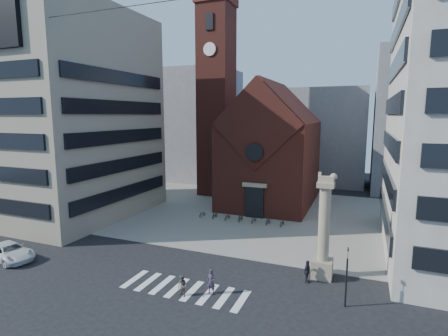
% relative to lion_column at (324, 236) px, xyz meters
% --- Properties ---
extents(ground, '(120.00, 120.00, 0.00)m').
position_rel_lion_column_xyz_m(ground, '(-10.01, -3.00, -3.46)').
color(ground, black).
rests_on(ground, ground).
extents(piazza, '(46.00, 30.00, 0.05)m').
position_rel_lion_column_xyz_m(piazza, '(-10.01, 16.00, -3.43)').
color(piazza, gray).
rests_on(piazza, ground).
extents(zebra_crossing, '(10.20, 3.20, 0.01)m').
position_rel_lion_column_xyz_m(zebra_crossing, '(-9.46, -6.00, -3.45)').
color(zebra_crossing, white).
rests_on(zebra_crossing, ground).
extents(church, '(12.00, 16.65, 18.00)m').
position_rel_lion_column_xyz_m(church, '(-10.01, 22.04, 4.53)').
color(church, maroon).
rests_on(church, ground).
extents(campanile, '(5.50, 5.50, 31.20)m').
position_rel_lion_column_xyz_m(campanile, '(-20.01, 25.00, 12.28)').
color(campanile, maroon).
rests_on(campanile, ground).
extents(building_left, '(18.00, 20.00, 26.00)m').
position_rel_lion_column_xyz_m(building_left, '(-34.01, 7.00, 9.54)').
color(building_left, gray).
rests_on(building_left, ground).
extents(bg_block_left, '(16.00, 14.00, 22.00)m').
position_rel_lion_column_xyz_m(bg_block_left, '(-30.01, 37.00, 7.54)').
color(bg_block_left, gray).
rests_on(bg_block_left, ground).
extents(bg_block_mid, '(14.00, 12.00, 18.00)m').
position_rel_lion_column_xyz_m(bg_block_mid, '(-4.01, 42.00, 5.54)').
color(bg_block_mid, gray).
rests_on(bg_block_mid, ground).
extents(bg_block_right, '(16.00, 14.00, 24.00)m').
position_rel_lion_column_xyz_m(bg_block_right, '(11.99, 39.00, 8.54)').
color(bg_block_right, gray).
rests_on(bg_block_right, ground).
extents(lion_column, '(1.63, 1.60, 8.68)m').
position_rel_lion_column_xyz_m(lion_column, '(0.00, 0.00, 0.00)').
color(lion_column, gray).
rests_on(lion_column, ground).
extents(traffic_light, '(0.13, 0.16, 4.30)m').
position_rel_lion_column_xyz_m(traffic_light, '(1.99, -4.00, -1.17)').
color(traffic_light, black).
rests_on(traffic_light, ground).
extents(white_car, '(5.79, 3.46, 1.51)m').
position_rel_lion_column_xyz_m(white_car, '(-26.87, -7.10, -2.70)').
color(white_car, silver).
rests_on(white_car, ground).
extents(pedestrian_0, '(0.69, 0.47, 1.87)m').
position_rel_lion_column_xyz_m(pedestrian_0, '(-7.31, -5.82, -2.52)').
color(pedestrian_0, '#342B3C').
rests_on(pedestrian_0, ground).
extents(pedestrian_1, '(0.92, 0.82, 1.57)m').
position_rel_lion_column_xyz_m(pedestrian_1, '(-9.11, -6.95, -2.67)').
color(pedestrian_1, '#645550').
rests_on(pedestrian_1, ground).
extents(pedestrian_2, '(0.70, 1.14, 1.80)m').
position_rel_lion_column_xyz_m(pedestrian_2, '(-1.01, -1.38, -2.55)').
color(pedestrian_2, '#23232A').
rests_on(pedestrian_2, ground).
extents(scooter_0, '(0.66, 1.56, 0.80)m').
position_rel_lion_column_xyz_m(scooter_0, '(-16.32, 11.64, -3.01)').
color(scooter_0, '#232325').
rests_on(scooter_0, piazza).
extents(scooter_1, '(0.54, 1.50, 0.88)m').
position_rel_lion_column_xyz_m(scooter_1, '(-14.58, 11.64, -2.97)').
color(scooter_1, '#232325').
rests_on(scooter_1, piazza).
extents(scooter_2, '(0.66, 1.56, 0.80)m').
position_rel_lion_column_xyz_m(scooter_2, '(-12.85, 11.64, -3.01)').
color(scooter_2, '#232325').
rests_on(scooter_2, piazza).
extents(scooter_3, '(0.54, 1.50, 0.88)m').
position_rel_lion_column_xyz_m(scooter_3, '(-11.11, 11.64, -2.97)').
color(scooter_3, '#232325').
rests_on(scooter_3, piazza).
extents(scooter_4, '(0.66, 1.56, 0.80)m').
position_rel_lion_column_xyz_m(scooter_4, '(-9.37, 11.64, -3.01)').
color(scooter_4, '#232325').
rests_on(scooter_4, piazza).
extents(scooter_5, '(0.54, 1.50, 0.88)m').
position_rel_lion_column_xyz_m(scooter_5, '(-7.63, 11.64, -2.97)').
color(scooter_5, '#232325').
rests_on(scooter_5, piazza).
extents(scooter_6, '(0.66, 1.56, 0.80)m').
position_rel_lion_column_xyz_m(scooter_6, '(-5.90, 11.64, -3.01)').
color(scooter_6, '#232325').
rests_on(scooter_6, piazza).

